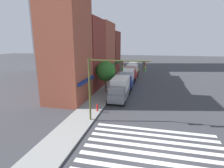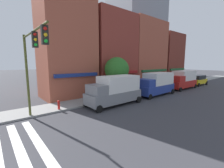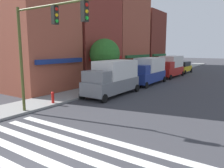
{
  "view_description": "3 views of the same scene",
  "coord_description": "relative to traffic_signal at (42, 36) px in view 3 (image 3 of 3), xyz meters",
  "views": [
    {
      "loc": [
        -11.65,
        0.51,
        8.01
      ],
      "look_at": [
        12.7,
        6.0,
        2.0
      ],
      "focal_mm": 28.0,
      "sensor_mm": 36.0,
      "label": 1
    },
    {
      "loc": [
        1.9,
        -7.0,
        4.44
      ],
      "look_at": [
        12.7,
        6.0,
        2.0
      ],
      "focal_mm": 24.0,
      "sensor_mm": 36.0,
      "label": 2
    },
    {
      "loc": [
        -3.91,
        -5.85,
        4.07
      ],
      "look_at": [
        11.92,
        4.7,
        1.0
      ],
      "focal_mm": 35.0,
      "sensor_mm": 36.0,
      "label": 3
    }
  ],
  "objects": [
    {
      "name": "box_truck_blue",
      "position": [
        15.17,
        0.42,
        -3.19
      ],
      "size": [
        6.24,
        2.42,
        3.04
      ],
      "rotation": [
        0.0,
        0.0,
        0.02
      ],
      "color": "navy",
      "rests_on": "ground_plane"
    },
    {
      "name": "suv_yellow",
      "position": [
        29.35,
        0.42,
        -3.74
      ],
      "size": [
        4.71,
        2.12,
        1.94
      ],
      "rotation": [
        0.0,
        0.0,
        -0.01
      ],
      "color": "yellow",
      "rests_on": "ground_plane"
    },
    {
      "name": "pedestrian_green_top",
      "position": [
        15.38,
        2.99,
        -3.7
      ],
      "size": [
        0.32,
        0.32,
        1.77
      ],
      "rotation": [
        0.0,
        0.0,
        0.66
      ],
      "color": "#23232D",
      "rests_on": "sidewalk_left"
    },
    {
      "name": "traffic_signal",
      "position": [
        0.0,
        0.0,
        0.0
      ],
      "size": [
        0.32,
        5.91,
        6.54
      ],
      "color": "#474C1E",
      "rests_on": "ground_plane"
    },
    {
      "name": "box_truck_grey",
      "position": [
        7.72,
        0.42,
        -3.19
      ],
      "size": [
        6.23,
        2.42,
        3.04
      ],
      "rotation": [
        0.0,
        0.0,
        0.01
      ],
      "color": "slate",
      "rests_on": "ground_plane"
    },
    {
      "name": "storefront_row",
      "position": [
        16.75,
        7.22,
        1.33
      ],
      "size": [
        30.13,
        5.3,
        14.02
      ],
      "color": "#9E4C38",
      "rests_on": "ground_plane"
    },
    {
      "name": "street_tree",
      "position": [
        10.47,
        3.22,
        -1.24
      ],
      "size": [
        3.17,
        3.17,
        4.98
      ],
      "color": "brown",
      "rests_on": "sidewalk_left"
    },
    {
      "name": "fire_hydrant",
      "position": [
        2.38,
        2.12,
        -4.16
      ],
      "size": [
        0.24,
        0.24,
        0.84
      ],
      "color": "red",
      "rests_on": "sidewalk_left"
    },
    {
      "name": "box_truck_red",
      "position": [
        22.83,
        0.42,
        -3.19
      ],
      "size": [
        6.25,
        2.42,
        3.04
      ],
      "rotation": [
        0.0,
        0.0,
        -0.02
      ],
      "color": "#B21E19",
      "rests_on": "ground_plane"
    }
  ]
}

